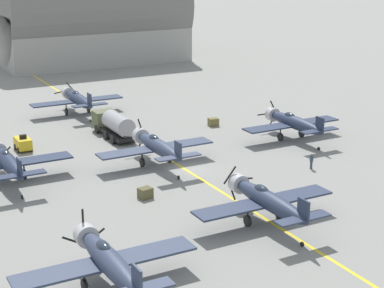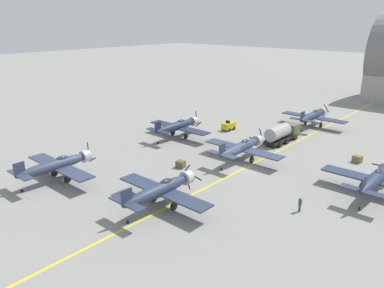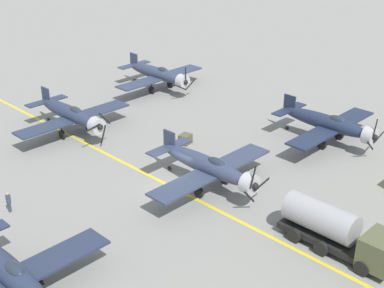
{
  "view_description": "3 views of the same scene",
  "coord_description": "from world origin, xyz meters",
  "px_view_note": "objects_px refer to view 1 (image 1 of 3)",
  "views": [
    {
      "loc": [
        -27.71,
        -52.18,
        20.7
      ],
      "look_at": [
        -1.48,
        -3.98,
        3.92
      ],
      "focal_mm": 60.0,
      "sensor_mm": 36.0,
      "label": 1
    },
    {
      "loc": [
        25.31,
        -38.82,
        18.85
      ],
      "look_at": [
        -7.61,
        -1.36,
        2.21
      ],
      "focal_mm": 35.0,
      "sensor_mm": 36.0,
      "label": 2
    },
    {
      "loc": [
        25.43,
        27.55,
        21.24
      ],
      "look_at": [
        -1.67,
        0.84,
        3.46
      ],
      "focal_mm": 50.0,
      "sensor_mm": 36.0,
      "label": 3
    }
  ],
  "objects_px": {
    "ground_crew_walking": "(311,160)",
    "hangar": "(90,15)",
    "fuel_tanker": "(114,124)",
    "supply_crate_by_tanker": "(213,122)",
    "airplane_near_center": "(267,200)",
    "airplane_mid_left": "(8,162)",
    "airplane_near_left": "(108,260)",
    "airplane_mid_center": "(157,146)",
    "supply_crate_mid_lane": "(145,193)",
    "airplane_mid_right": "(293,122)",
    "tow_tractor": "(23,143)",
    "airplane_far_center": "(78,99)"
  },
  "relations": [
    {
      "from": "ground_crew_walking",
      "to": "hangar",
      "type": "bearing_deg",
      "value": 87.69
    },
    {
      "from": "fuel_tanker",
      "to": "supply_crate_by_tanker",
      "type": "xyz_separation_m",
      "value": [
        12.38,
        -1.32,
        -1.03
      ]
    },
    {
      "from": "airplane_near_center",
      "to": "hangar",
      "type": "xyz_separation_m",
      "value": [
        14.25,
        78.55,
        6.74
      ]
    },
    {
      "from": "airplane_mid_left",
      "to": "airplane_near_left",
      "type": "bearing_deg",
      "value": -77.59
    },
    {
      "from": "fuel_tanker",
      "to": "hangar",
      "type": "relative_size",
      "value": 0.24
    },
    {
      "from": "airplane_mid_center",
      "to": "supply_crate_by_tanker",
      "type": "relative_size",
      "value": 10.42
    },
    {
      "from": "fuel_tanker",
      "to": "supply_crate_mid_lane",
      "type": "height_order",
      "value": "fuel_tanker"
    },
    {
      "from": "airplane_mid_left",
      "to": "hangar",
      "type": "xyz_separation_m",
      "value": [
        29.73,
        59.64,
        6.74
      ]
    },
    {
      "from": "supply_crate_mid_lane",
      "to": "airplane_mid_center",
      "type": "bearing_deg",
      "value": 57.52
    },
    {
      "from": "airplane_mid_right",
      "to": "fuel_tanker",
      "type": "bearing_deg",
      "value": 154.32
    },
    {
      "from": "airplane_mid_left",
      "to": "fuel_tanker",
      "type": "xyz_separation_m",
      "value": [
        14.16,
        9.43,
        -0.5
      ]
    },
    {
      "from": "airplane_mid_right",
      "to": "ground_crew_walking",
      "type": "xyz_separation_m",
      "value": [
        -4.55,
        -8.96,
        -1.13
      ]
    },
    {
      "from": "airplane_mid_right",
      "to": "airplane_near_center",
      "type": "bearing_deg",
      "value": -126.13
    },
    {
      "from": "tow_tractor",
      "to": "ground_crew_walking",
      "type": "relative_size",
      "value": 1.61
    },
    {
      "from": "airplane_mid_center",
      "to": "tow_tractor",
      "type": "distance_m",
      "value": 15.51
    },
    {
      "from": "supply_crate_by_tanker",
      "to": "hangar",
      "type": "height_order",
      "value": "hangar"
    },
    {
      "from": "airplane_far_center",
      "to": "airplane_mid_center",
      "type": "bearing_deg",
      "value": -97.48
    },
    {
      "from": "airplane_near_center",
      "to": "supply_crate_mid_lane",
      "type": "distance_m",
      "value": 11.34
    },
    {
      "from": "airplane_mid_right",
      "to": "hangar",
      "type": "bearing_deg",
      "value": 97.62
    },
    {
      "from": "supply_crate_mid_lane",
      "to": "supply_crate_by_tanker",
      "type": "bearing_deg",
      "value": 45.74
    },
    {
      "from": "airplane_mid_center",
      "to": "fuel_tanker",
      "type": "relative_size",
      "value": 1.5
    },
    {
      "from": "airplane_far_center",
      "to": "fuel_tanker",
      "type": "height_order",
      "value": "airplane_far_center"
    },
    {
      "from": "airplane_near_center",
      "to": "airplane_far_center",
      "type": "bearing_deg",
      "value": 95.06
    },
    {
      "from": "airplane_far_center",
      "to": "supply_crate_by_tanker",
      "type": "xyz_separation_m",
      "value": [
        12.55,
        -13.3,
        -1.53
      ]
    },
    {
      "from": "airplane_mid_center",
      "to": "airplane_mid_left",
      "type": "bearing_deg",
      "value": -179.59
    },
    {
      "from": "airplane_mid_right",
      "to": "airplane_far_center",
      "type": "relative_size",
      "value": 1.0
    },
    {
      "from": "airplane_mid_center",
      "to": "airplane_near_left",
      "type": "height_order",
      "value": "airplane_near_left"
    },
    {
      "from": "supply_crate_by_tanker",
      "to": "airplane_far_center",
      "type": "bearing_deg",
      "value": 133.34
    },
    {
      "from": "airplane_mid_center",
      "to": "airplane_near_left",
      "type": "distance_m",
      "value": 24.29
    },
    {
      "from": "airplane_far_center",
      "to": "ground_crew_walking",
      "type": "distance_m",
      "value": 34.18
    },
    {
      "from": "tow_tractor",
      "to": "hangar",
      "type": "distance_m",
      "value": 57.19
    },
    {
      "from": "airplane_near_center",
      "to": "supply_crate_by_tanker",
      "type": "relative_size",
      "value": 10.42
    },
    {
      "from": "supply_crate_by_tanker",
      "to": "airplane_near_center",
      "type": "bearing_deg",
      "value": -112.26
    },
    {
      "from": "airplane_far_center",
      "to": "ground_crew_walking",
      "type": "bearing_deg",
      "value": -75.63
    },
    {
      "from": "airplane_near_center",
      "to": "tow_tractor",
      "type": "xyz_separation_m",
      "value": [
        -11.79,
        28.26,
        -1.22
      ]
    },
    {
      "from": "fuel_tanker",
      "to": "supply_crate_mid_lane",
      "type": "bearing_deg",
      "value": -104.04
    },
    {
      "from": "fuel_tanker",
      "to": "airplane_near_left",
      "type": "bearing_deg",
      "value": -112.48
    },
    {
      "from": "airplane_near_center",
      "to": "airplane_mid_left",
      "type": "height_order",
      "value": "airplane_mid_left"
    },
    {
      "from": "airplane_near_center",
      "to": "hangar",
      "type": "height_order",
      "value": "hangar"
    },
    {
      "from": "ground_crew_walking",
      "to": "supply_crate_mid_lane",
      "type": "distance_m",
      "value": 17.49
    },
    {
      "from": "supply_crate_mid_lane",
      "to": "airplane_mid_right",
      "type": "bearing_deg",
      "value": 20.41
    },
    {
      "from": "airplane_mid_right",
      "to": "fuel_tanker",
      "type": "distance_m",
      "value": 20.33
    },
    {
      "from": "airplane_far_center",
      "to": "supply_crate_mid_lane",
      "type": "bearing_deg",
      "value": -106.24
    },
    {
      "from": "airplane_mid_center",
      "to": "airplane_mid_left",
      "type": "distance_m",
      "value": 14.29
    },
    {
      "from": "airplane_mid_right",
      "to": "airplane_near_left",
      "type": "height_order",
      "value": "airplane_near_left"
    },
    {
      "from": "airplane_near_center",
      "to": "supply_crate_by_tanker",
      "type": "distance_m",
      "value": 29.24
    },
    {
      "from": "fuel_tanker",
      "to": "hangar",
      "type": "distance_m",
      "value": 53.06
    },
    {
      "from": "airplane_near_center",
      "to": "fuel_tanker",
      "type": "height_order",
      "value": "airplane_near_center"
    },
    {
      "from": "airplane_far_center",
      "to": "supply_crate_by_tanker",
      "type": "bearing_deg",
      "value": -54.52
    },
    {
      "from": "ground_crew_walking",
      "to": "supply_crate_by_tanker",
      "type": "distance_m",
      "value": 18.33
    }
  ]
}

